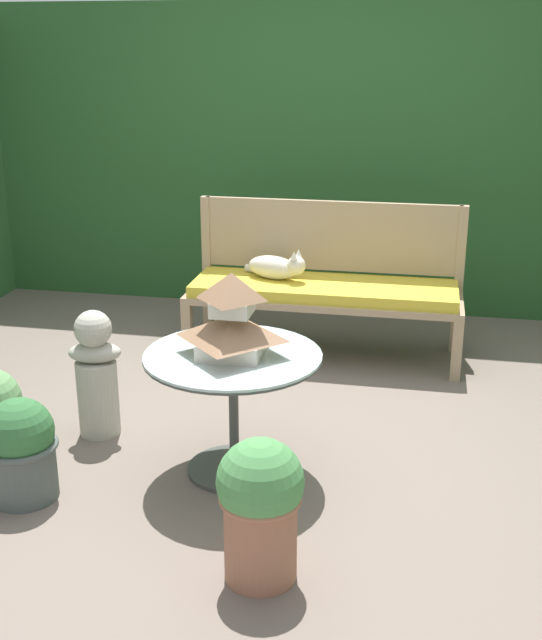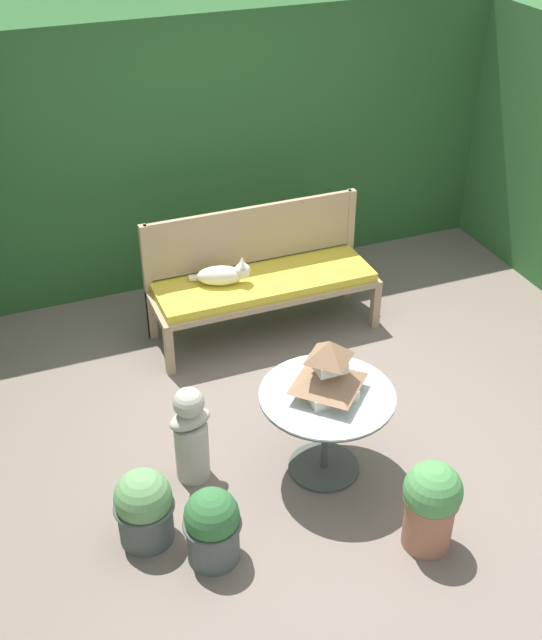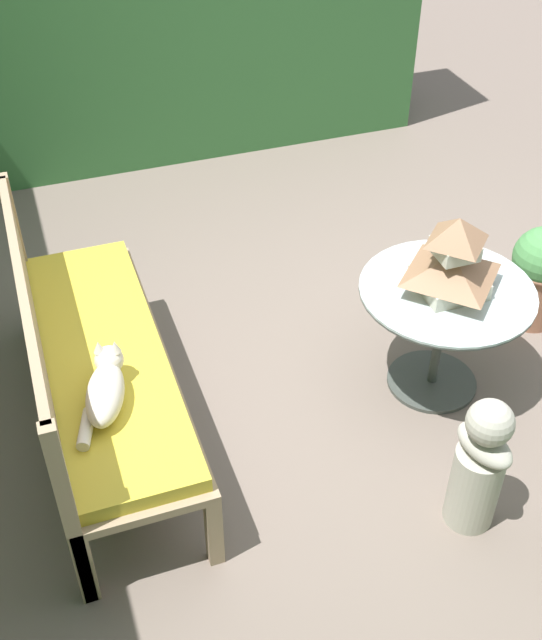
{
  "view_description": "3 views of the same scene",
  "coord_description": "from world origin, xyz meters",
  "px_view_note": "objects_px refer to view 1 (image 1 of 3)",
  "views": [
    {
      "loc": [
        0.73,
        -3.62,
        1.87
      ],
      "look_at": [
        -0.08,
        0.48,
        0.43
      ],
      "focal_mm": 45.0,
      "sensor_mm": 36.0,
      "label": 1
    },
    {
      "loc": [
        -1.71,
        -3.67,
        3.47
      ],
      "look_at": [
        -0.08,
        0.44,
        0.56
      ],
      "focal_mm": 45.0,
      "sensor_mm": 36.0,
      "label": 2
    },
    {
      "loc": [
        -2.5,
        1.26,
        2.75
      ],
      "look_at": [
        -0.02,
        0.39,
        0.59
      ],
      "focal_mm": 45.0,
      "sensor_mm": 36.0,
      "label": 3
    }
  ],
  "objects_px": {
    "pagoda_birdhouse": "(232,320)",
    "potted_plant_hedge_corner": "(21,449)",
    "patio_table": "(233,379)",
    "garden_bench": "(324,294)",
    "garden_bust": "(96,375)",
    "potted_plant_table_far": "(260,505)",
    "cat": "(277,267)"
  },
  "relations": [
    {
      "from": "garden_bench",
      "to": "potted_plant_hedge_corner",
      "type": "relative_size",
      "value": 3.66
    },
    {
      "from": "garden_bust",
      "to": "pagoda_birdhouse",
      "type": "bearing_deg",
      "value": -29.95
    },
    {
      "from": "garden_bench",
      "to": "potted_plant_hedge_corner",
      "type": "xyz_separation_m",
      "value": [
        -1.04,
        -1.92,
        -0.18
      ]
    },
    {
      "from": "patio_table",
      "to": "potted_plant_hedge_corner",
      "type": "height_order",
      "value": "patio_table"
    },
    {
      "from": "pagoda_birdhouse",
      "to": "potted_plant_hedge_corner",
      "type": "bearing_deg",
      "value": -154.62
    },
    {
      "from": "potted_plant_hedge_corner",
      "to": "potted_plant_table_far",
      "type": "xyz_separation_m",
      "value": [
        1.12,
        -0.34,
        0.07
      ]
    },
    {
      "from": "patio_table",
      "to": "potted_plant_hedge_corner",
      "type": "relative_size",
      "value": 1.72
    },
    {
      "from": "cat",
      "to": "garden_bust",
      "type": "relative_size",
      "value": 0.64
    },
    {
      "from": "garden_bench",
      "to": "potted_plant_hedge_corner",
      "type": "bearing_deg",
      "value": -118.49
    },
    {
      "from": "pagoda_birdhouse",
      "to": "potted_plant_table_far",
      "type": "xyz_separation_m",
      "value": [
        0.28,
        -0.74,
        -0.44
      ]
    },
    {
      "from": "garden_bust",
      "to": "potted_plant_hedge_corner",
      "type": "relative_size",
      "value": 1.41
    },
    {
      "from": "potted_plant_hedge_corner",
      "to": "potted_plant_table_far",
      "type": "relative_size",
      "value": 0.83
    },
    {
      "from": "garden_bust",
      "to": "potted_plant_table_far",
      "type": "height_order",
      "value": "garden_bust"
    },
    {
      "from": "patio_table",
      "to": "potted_plant_hedge_corner",
      "type": "bearing_deg",
      "value": -154.62
    },
    {
      "from": "garden_bust",
      "to": "potted_plant_hedge_corner",
      "type": "height_order",
      "value": "garden_bust"
    },
    {
      "from": "garden_bust",
      "to": "potted_plant_hedge_corner",
      "type": "distance_m",
      "value": 0.65
    },
    {
      "from": "cat",
      "to": "garden_bust",
      "type": "distance_m",
      "value": 1.49
    },
    {
      "from": "cat",
      "to": "pagoda_birdhouse",
      "type": "distance_m",
      "value": 1.57
    },
    {
      "from": "cat",
      "to": "patio_table",
      "type": "height_order",
      "value": "cat"
    },
    {
      "from": "patio_table",
      "to": "potted_plant_table_far",
      "type": "relative_size",
      "value": 1.43
    },
    {
      "from": "pagoda_birdhouse",
      "to": "potted_plant_hedge_corner",
      "type": "relative_size",
      "value": 0.8
    },
    {
      "from": "cat",
      "to": "patio_table",
      "type": "distance_m",
      "value": 1.56
    },
    {
      "from": "pagoda_birdhouse",
      "to": "potted_plant_hedge_corner",
      "type": "distance_m",
      "value": 1.06
    },
    {
      "from": "garden_bench",
      "to": "garden_bust",
      "type": "distance_m",
      "value": 1.61
    },
    {
      "from": "garden_bench",
      "to": "pagoda_birdhouse",
      "type": "xyz_separation_m",
      "value": [
        -0.2,
        -1.53,
        0.33
      ]
    },
    {
      "from": "patio_table",
      "to": "pagoda_birdhouse",
      "type": "height_order",
      "value": "pagoda_birdhouse"
    },
    {
      "from": "garden_bench",
      "to": "pagoda_birdhouse",
      "type": "distance_m",
      "value": 1.57
    },
    {
      "from": "pagoda_birdhouse",
      "to": "patio_table",
      "type": "bearing_deg",
      "value": -97.13
    },
    {
      "from": "cat",
      "to": "garden_bust",
      "type": "bearing_deg",
      "value": -99.43
    },
    {
      "from": "pagoda_birdhouse",
      "to": "potted_plant_table_far",
      "type": "relative_size",
      "value": 0.67
    },
    {
      "from": "potted_plant_hedge_corner",
      "to": "patio_table",
      "type": "bearing_deg",
      "value": 25.38
    },
    {
      "from": "garden_bench",
      "to": "pagoda_birdhouse",
      "type": "relative_size",
      "value": 4.55
    }
  ]
}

